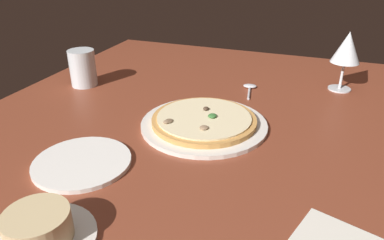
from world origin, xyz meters
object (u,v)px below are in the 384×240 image
at_px(pizza_main, 204,122).
at_px(water_glass, 83,70).
at_px(ramekin_on_saucer, 39,231).
at_px(wine_glass_far, 347,49).
at_px(side_plate, 82,162).
at_px(spoon, 250,88).

xyz_separation_m(pizza_main, water_glass, (0.13, 0.43, 0.04)).
bearing_deg(ramekin_on_saucer, wine_glass_far, -27.19).
relative_size(pizza_main, wine_glass_far, 1.75).
relative_size(wine_glass_far, side_plate, 0.89).
distance_m(pizza_main, spoon, 0.28).
bearing_deg(water_glass, spoon, -73.89).
bearing_deg(water_glass, ramekin_on_saucer, -150.40).
distance_m(pizza_main, water_glass, 0.45).
xyz_separation_m(wine_glass_far, spoon, (-0.09, 0.25, -0.12)).
bearing_deg(pizza_main, wine_glass_far, -39.77).
bearing_deg(water_glass, wine_glass_far, -72.55).
relative_size(pizza_main, ramekin_on_saucer, 1.86).
bearing_deg(ramekin_on_saucer, spoon, -12.69).
distance_m(pizza_main, ramekin_on_saucer, 0.45).
relative_size(ramekin_on_saucer, wine_glass_far, 0.94).
height_order(wine_glass_far, spoon, wine_glass_far).
bearing_deg(wine_glass_far, spoon, 109.98).
bearing_deg(water_glass, pizza_main, -107.32).
relative_size(pizza_main, side_plate, 1.56).
bearing_deg(ramekin_on_saucer, side_plate, 19.13).
bearing_deg(spoon, ramekin_on_saucer, 167.31).
height_order(side_plate, spoon, spoon).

